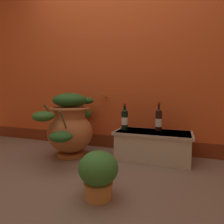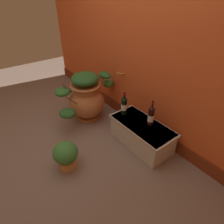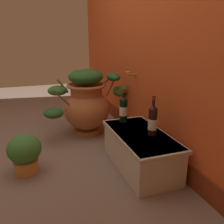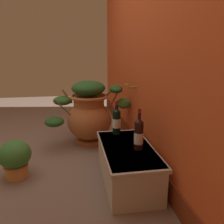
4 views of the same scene
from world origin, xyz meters
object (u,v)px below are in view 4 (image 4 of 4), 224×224
wine_bottle_left (139,134)px  potted_shrub (15,157)px  wine_bottle_middle (117,120)px  terracotta_urn (89,113)px

wine_bottle_left → potted_shrub: (-0.29, -1.02, -0.26)m
wine_bottle_left → wine_bottle_middle: wine_bottle_left is taller
wine_bottle_middle → potted_shrub: 0.95m
potted_shrub → wine_bottle_middle: bearing=95.3°
wine_bottle_left → potted_shrub: bearing=-105.9°
terracotta_urn → wine_bottle_left: terracotta_urn is taller
wine_bottle_middle → potted_shrub: bearing=-84.7°
wine_bottle_left → potted_shrub: size_ratio=0.97×
potted_shrub → terracotta_urn: bearing=134.7°
terracotta_urn → potted_shrub: terracotta_urn is taller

